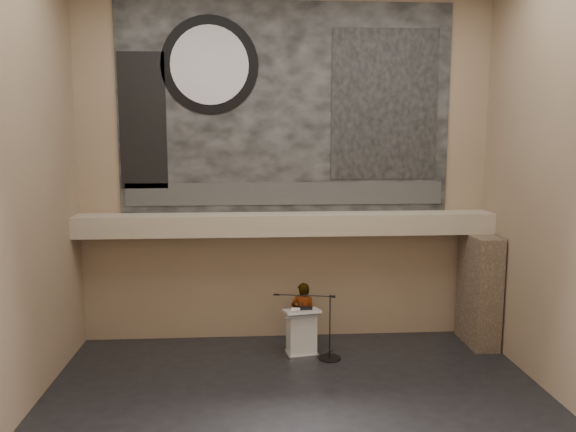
{
  "coord_description": "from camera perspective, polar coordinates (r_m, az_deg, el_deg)",
  "views": [
    {
      "loc": [
        -0.88,
        -9.72,
        5.07
      ],
      "look_at": [
        0.0,
        3.2,
        3.2
      ],
      "focal_mm": 35.0,
      "sensor_mm": 36.0,
      "label": 1
    }
  ],
  "objects": [
    {
      "name": "sprinkler_left",
      "position": [
        13.5,
        -6.9,
        -2.08
      ],
      "size": [
        0.04,
        0.04,
        0.06
      ],
      "primitive_type": "cylinder",
      "color": "#B2893D",
      "rests_on": "soffit"
    },
    {
      "name": "wall_left",
      "position": [
        10.59,
        -26.83,
        2.9
      ],
      "size": [
        0.02,
        8.0,
        8.5
      ],
      "primitive_type": "cube",
      "color": "#897257",
      "rests_on": "floor"
    },
    {
      "name": "soffit",
      "position": [
        13.51,
        -0.11,
        -0.81
      ],
      "size": [
        10.0,
        0.8,
        0.5
      ],
      "primitive_type": "cube",
      "color": "tan",
      "rests_on": "wall_back"
    },
    {
      "name": "lectern",
      "position": [
        13.23,
        1.38,
        -11.74
      ],
      "size": [
        0.89,
        0.7,
        1.14
      ],
      "rotation": [
        0.0,
        0.0,
        0.18
      ],
      "color": "silver",
      "rests_on": "floor"
    },
    {
      "name": "wall_front",
      "position": [
        5.84,
        4.79,
        0.14
      ],
      "size": [
        10.0,
        0.02,
        8.5
      ],
      "primitive_type": "cube",
      "color": "#897257",
      "rests_on": "floor"
    },
    {
      "name": "banner_building_print",
      "position": [
        14.05,
        9.79,
        11.08
      ],
      "size": [
        2.6,
        0.02,
        3.6
      ],
      "primitive_type": "cube",
      "color": "black",
      "rests_on": "banner"
    },
    {
      "name": "wall_right",
      "position": [
        11.38,
        27.25,
        3.18
      ],
      "size": [
        0.02,
        8.0,
        8.5
      ],
      "primitive_type": "cube",
      "color": "#897257",
      "rests_on": "floor"
    },
    {
      "name": "banner_clock_rim",
      "position": [
        13.77,
        -7.97,
        14.94
      ],
      "size": [
        2.3,
        0.02,
        2.3
      ],
      "primitive_type": "cylinder",
      "rotation": [
        1.57,
        0.0,
        0.0
      ],
      "color": "black",
      "rests_on": "banner"
    },
    {
      "name": "floor",
      "position": [
        10.99,
        1.2,
        -19.24
      ],
      "size": [
        10.0,
        10.0,
        0.0
      ],
      "primitive_type": "plane",
      "color": "black",
      "rests_on": "ground"
    },
    {
      "name": "binder",
      "position": [
        13.09,
        1.87,
        -9.36
      ],
      "size": [
        0.31,
        0.26,
        0.04
      ],
      "primitive_type": "cube",
      "rotation": [
        0.0,
        0.0,
        -0.14
      ],
      "color": "black",
      "rests_on": "lectern"
    },
    {
      "name": "mic_stand",
      "position": [
        13.2,
        4.04,
        -13.3
      ],
      "size": [
        1.53,
        0.52,
        1.51
      ],
      "rotation": [
        0.0,
        0.0,
        -0.19
      ],
      "color": "black",
      "rests_on": "floor"
    },
    {
      "name": "papers",
      "position": [
        13.04,
        0.78,
        -9.49
      ],
      "size": [
        0.25,
        0.32,
        0.0
      ],
      "primitive_type": "cube",
      "rotation": [
        0.0,
        0.0,
        -0.16
      ],
      "color": "white",
      "rests_on": "lectern"
    },
    {
      "name": "speaker_person",
      "position": [
        13.58,
        1.56,
        -10.08
      ],
      "size": [
        0.66,
        0.51,
        1.62
      ],
      "primitive_type": "imported",
      "rotation": [
        0.0,
        0.0,
        2.91
      ],
      "color": "silver",
      "rests_on": "floor"
    },
    {
      "name": "sprinkler_right",
      "position": [
        13.76,
        7.82,
        -1.9
      ],
      "size": [
        0.04,
        0.04,
        0.06
      ],
      "primitive_type": "cylinder",
      "color": "#B2893D",
      "rests_on": "soffit"
    },
    {
      "name": "banner",
      "position": [
        13.73,
        -0.22,
        10.85
      ],
      "size": [
        8.0,
        0.05,
        5.0
      ],
      "primitive_type": "cube",
      "color": "black",
      "rests_on": "wall_back"
    },
    {
      "name": "banner_clock_face",
      "position": [
        13.75,
        -7.98,
        14.95
      ],
      "size": [
        1.84,
        0.02,
        1.84
      ],
      "primitive_type": "cylinder",
      "rotation": [
        1.57,
        0.0,
        0.0
      ],
      "color": "silver",
      "rests_on": "banner"
    },
    {
      "name": "banner_text_strip",
      "position": [
        13.75,
        -0.21,
        2.29
      ],
      "size": [
        7.76,
        0.02,
        0.55
      ],
      "primitive_type": "cube",
      "color": "#2E2E2E",
      "rests_on": "banner"
    },
    {
      "name": "banner_brick_print",
      "position": [
        13.88,
        -14.55,
        9.32
      ],
      "size": [
        1.1,
        0.02,
        3.2
      ],
      "primitive_type": "cube",
      "color": "black",
      "rests_on": "banner"
    },
    {
      "name": "stone_pier",
      "position": [
        14.49,
        18.84,
        -7.11
      ],
      "size": [
        0.6,
        1.4,
        2.7
      ],
      "primitive_type": "cube",
      "color": "#46372B",
      "rests_on": "floor"
    },
    {
      "name": "wall_back",
      "position": [
        13.77,
        -0.23,
        4.8
      ],
      "size": [
        10.0,
        0.02,
        8.5
      ],
      "primitive_type": "cube",
      "color": "#897257",
      "rests_on": "floor"
    }
  ]
}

